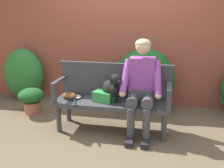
{
  "coord_description": "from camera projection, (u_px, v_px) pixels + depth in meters",
  "views": [
    {
      "loc": [
        0.66,
        -3.26,
        1.64
      ],
      "look_at": [
        0.0,
        0.0,
        0.69
      ],
      "focal_mm": 40.31,
      "sensor_mm": 36.0,
      "label": 1
    }
  ],
  "objects": [
    {
      "name": "ground_plane",
      "position": [
        112.0,
        130.0,
        3.65
      ],
      "size": [
        40.0,
        40.0,
        0.0
      ],
      "primitive_type": "plane",
      "color": "brown"
    },
    {
      "name": "brick_garden_fence",
      "position": [
        126.0,
        44.0,
        4.62
      ],
      "size": [
        8.0,
        0.3,
        2.14
      ],
      "primitive_type": "cube",
      "color": "brown",
      "rests_on": "ground"
    },
    {
      "name": "hedge_bush_far_right",
      "position": [
        144.0,
        79.0,
        4.33
      ],
      "size": [
        1.03,
        0.73,
        1.06
      ],
      "primitive_type": "ellipsoid",
      "color": "#194C1E",
      "rests_on": "ground"
    },
    {
      "name": "hedge_bush_far_left",
      "position": [
        24.0,
        74.0,
        4.83
      ],
      "size": [
        0.77,
        0.55,
        0.98
      ],
      "primitive_type": "ellipsoid",
      "color": "#286B2D",
      "rests_on": "ground"
    },
    {
      "name": "garden_bench",
      "position": [
        112.0,
        105.0,
        3.54
      ],
      "size": [
        1.62,
        0.51,
        0.44
      ],
      "color": "#38383D",
      "rests_on": "ground"
    },
    {
      "name": "bench_backrest",
      "position": [
        115.0,
        80.0,
        3.67
      ],
      "size": [
        1.66,
        0.06,
        0.5
      ],
      "color": "#38383D",
      "rests_on": "garden_bench"
    },
    {
      "name": "bench_armrest_left_end",
      "position": [
        57.0,
        86.0,
        3.53
      ],
      "size": [
        0.06,
        0.51,
        0.28
      ],
      "color": "#38383D",
      "rests_on": "garden_bench"
    },
    {
      "name": "bench_armrest_right_end",
      "position": [
        169.0,
        93.0,
        3.24
      ],
      "size": [
        0.06,
        0.51,
        0.28
      ],
      "color": "#38383D",
      "rests_on": "garden_bench"
    },
    {
      "name": "person_seated",
      "position": [
        141.0,
        84.0,
        3.36
      ],
      "size": [
        0.56,
        0.65,
        1.31
      ],
      "color": "black",
      "rests_on": "ground"
    },
    {
      "name": "dog_on_bench",
      "position": [
        112.0,
        87.0,
        3.45
      ],
      "size": [
        0.36,
        0.37,
        0.42
      ],
      "color": "black",
      "rests_on": "garden_bench"
    },
    {
      "name": "tennis_racket",
      "position": [
        73.0,
        97.0,
        3.65
      ],
      "size": [
        0.38,
        0.58,
        0.03
      ],
      "color": "black",
      "rests_on": "garden_bench"
    },
    {
      "name": "baseball_glove",
      "position": [
        70.0,
        96.0,
        3.62
      ],
      "size": [
        0.28,
        0.26,
        0.09
      ],
      "primitive_type": "ellipsoid",
      "rotation": [
        0.0,
        0.0,
        -0.56
      ],
      "color": "brown",
      "rests_on": "garden_bench"
    },
    {
      "name": "sports_bag",
      "position": [
        104.0,
        96.0,
        3.51
      ],
      "size": [
        0.33,
        0.28,
        0.14
      ],
      "primitive_type": "cube",
      "rotation": [
        0.0,
        0.0,
        -0.31
      ],
      "color": "#2D8E42",
      "rests_on": "garden_bench"
    },
    {
      "name": "potted_plant",
      "position": [
        31.0,
        98.0,
        4.17
      ],
      "size": [
        0.42,
        0.42,
        0.43
      ],
      "color": "#A85B3D",
      "rests_on": "ground"
    }
  ]
}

